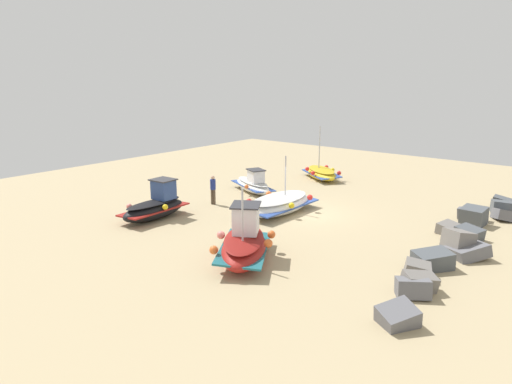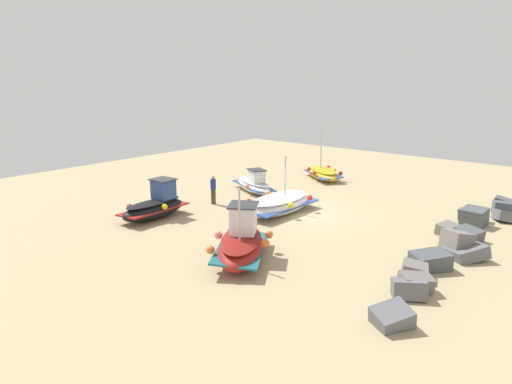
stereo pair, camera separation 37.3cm
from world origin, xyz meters
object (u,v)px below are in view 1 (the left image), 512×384
Objects in this scene: fishing_boat_0 at (280,204)px; fishing_boat_3 at (155,207)px; fishing_boat_1 at (321,173)px; person_walking at (213,188)px; fishing_boat_2 at (253,184)px; fishing_boat_4 at (244,244)px.

fishing_boat_3 is at bearing -40.68° from fishing_boat_0.
fishing_boat_1 reaches higher than person_walking.
fishing_boat_0 reaches higher than fishing_boat_3.
fishing_boat_2 is (-2.80, -4.18, -0.01)m from fishing_boat_0.
fishing_boat_3 is 0.86× the size of fishing_boat_4.
fishing_boat_0 is 1.20× the size of fishing_boat_1.
fishing_boat_2 is at bearing -66.89° from fishing_boat_1.
fishing_boat_4 is at bearing 38.01° from person_walking.
fishing_boat_1 is 1.03× the size of fishing_boat_3.
fishing_boat_2 is 2.48× the size of person_walking.
fishing_boat_0 is 9.42m from fishing_boat_1.
fishing_boat_4 reaches higher than fishing_boat_0.
fishing_boat_4 is 8.85m from person_walking.
fishing_boat_3 is 7.52m from fishing_boat_4.
fishing_boat_0 is at bearing 89.74° from person_walking.
person_walking is (1.02, -4.07, 0.49)m from fishing_boat_0.
person_walking is at bearing -61.63° from fishing_boat_1.
fishing_boat_1 is at bearing 102.49° from fishing_boat_2.
fishing_boat_3 is 2.34× the size of person_walking.
person_walking is at bearing -63.51° from fishing_boat_2.
fishing_boat_1 is at bearing -9.55° from fishing_boat_3.
fishing_boat_1 is 0.89× the size of fishing_boat_4.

